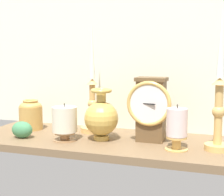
# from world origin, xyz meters

# --- Properties ---
(ground_plane) EXTENTS (1.00, 0.36, 0.02)m
(ground_plane) POSITION_xyz_m (0.00, 0.00, -0.01)
(ground_plane) COLOR brown
(back_wall) EXTENTS (1.20, 0.02, 0.65)m
(back_wall) POSITION_xyz_m (0.00, 0.18, 0.33)
(back_wall) COLOR silver
(back_wall) RESTS_ON ground_plane
(mantel_clock) EXTENTS (0.14, 0.08, 0.21)m
(mantel_clock) POSITION_xyz_m (0.11, 0.01, 0.11)
(mantel_clock) COLOR brown
(mantel_clock) RESTS_ON ground_plane
(candlestick_tall_left) EXTENTS (0.08, 0.08, 0.42)m
(candlestick_tall_left) POSITION_xyz_m (0.32, -0.02, 0.15)
(candlestick_tall_left) COLOR tan
(candlestick_tall_left) RESTS_ON ground_plane
(candlestick_tall_center) EXTENTS (0.09, 0.09, 0.41)m
(candlestick_tall_center) POSITION_xyz_m (-0.12, 0.08, 0.13)
(candlestick_tall_center) COLOR tan
(candlestick_tall_center) RESTS_ON ground_plane
(brass_vase_bulbous) EXTENTS (0.11, 0.11, 0.17)m
(brass_vase_bulbous) POSITION_xyz_m (-0.05, -0.02, 0.08)
(brass_vase_bulbous) COLOR gold
(brass_vase_bulbous) RESTS_ON ground_plane
(brass_vase_jar) EXTENTS (0.09, 0.09, 0.11)m
(brass_vase_jar) POSITION_xyz_m (-0.36, 0.05, 0.06)
(brass_vase_jar) COLOR #BB8E48
(brass_vase_jar) RESTS_ON ground_plane
(pillar_candle_front) EXTENTS (0.07, 0.07, 0.14)m
(pillar_candle_front) POSITION_xyz_m (0.21, -0.06, 0.07)
(pillar_candle_front) COLOR tan
(pillar_candle_front) RESTS_ON ground_plane
(pillar_candle_near_clock) EXTENTS (0.08, 0.08, 0.12)m
(pillar_candle_near_clock) POSITION_xyz_m (-0.16, -0.07, 0.06)
(pillar_candle_near_clock) COLOR #A57C51
(pillar_candle_near_clock) RESTS_ON ground_plane
(ivy_sprig) EXTENTS (0.07, 0.05, 0.06)m
(ivy_sprig) POSITION_xyz_m (-0.31, -0.08, 0.03)
(ivy_sprig) COLOR #407F52
(ivy_sprig) RESTS_ON ground_plane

